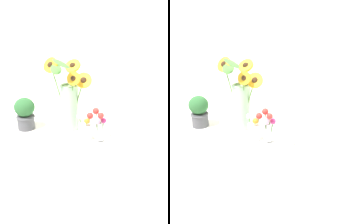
{
  "view_description": "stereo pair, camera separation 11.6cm",
  "coord_description": "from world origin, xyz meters",
  "views": [
    {
      "loc": [
        0.45,
        -0.95,
        0.6
      ],
      "look_at": [
        0.02,
        0.03,
        0.16
      ],
      "focal_mm": 35.0,
      "sensor_mm": 36.0,
      "label": 1
    },
    {
      "loc": [
        0.55,
        -0.9,
        0.6
      ],
      "look_at": [
        0.02,
        0.03,
        0.16
      ],
      "focal_mm": 35.0,
      "sensor_mm": 36.0,
      "label": 2
    }
  ],
  "objects": [
    {
      "name": "wall_back",
      "position": [
        0.0,
        0.49,
        0.7
      ],
      "size": [
        3.6,
        0.06,
        1.4
      ],
      "color": "white",
      "rests_on": "ground_plane"
    },
    {
      "name": "potted_plant",
      "position": [
        -0.35,
        0.01,
        0.1
      ],
      "size": [
        0.12,
        0.12,
        0.19
      ],
      "color": "#4C4C51",
      "rests_on": "ground_plane"
    },
    {
      "name": "mason_jar_sunflowers",
      "position": [
        -0.09,
        0.08,
        0.2
      ],
      "size": [
        0.31,
        0.21,
        0.42
      ],
      "color": "#99CC9E",
      "rests_on": "serving_tray"
    },
    {
      "name": "vase_bulb_right",
      "position": [
        0.12,
        0.01,
        0.1
      ],
      "size": [
        0.08,
        0.08,
        0.17
      ],
      "color": "white",
      "rests_on": "serving_tray"
    },
    {
      "name": "vase_small_center",
      "position": [
        0.05,
        -0.01,
        0.08
      ],
      "size": [
        0.08,
        0.07,
        0.15
      ],
      "color": "white",
      "rests_on": "serving_tray"
    },
    {
      "name": "ground_plane",
      "position": [
        0.0,
        0.0,
        0.0
      ],
      "size": [
        6.0,
        6.0,
        0.0
      ],
      "primitive_type": "plane",
      "color": "silver"
    },
    {
      "name": "serving_tray",
      "position": [
        0.02,
        0.03,
        0.01
      ],
      "size": [
        0.45,
        0.45,
        0.02
      ],
      "color": "white",
      "rests_on": "ground_plane"
    }
  ]
}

